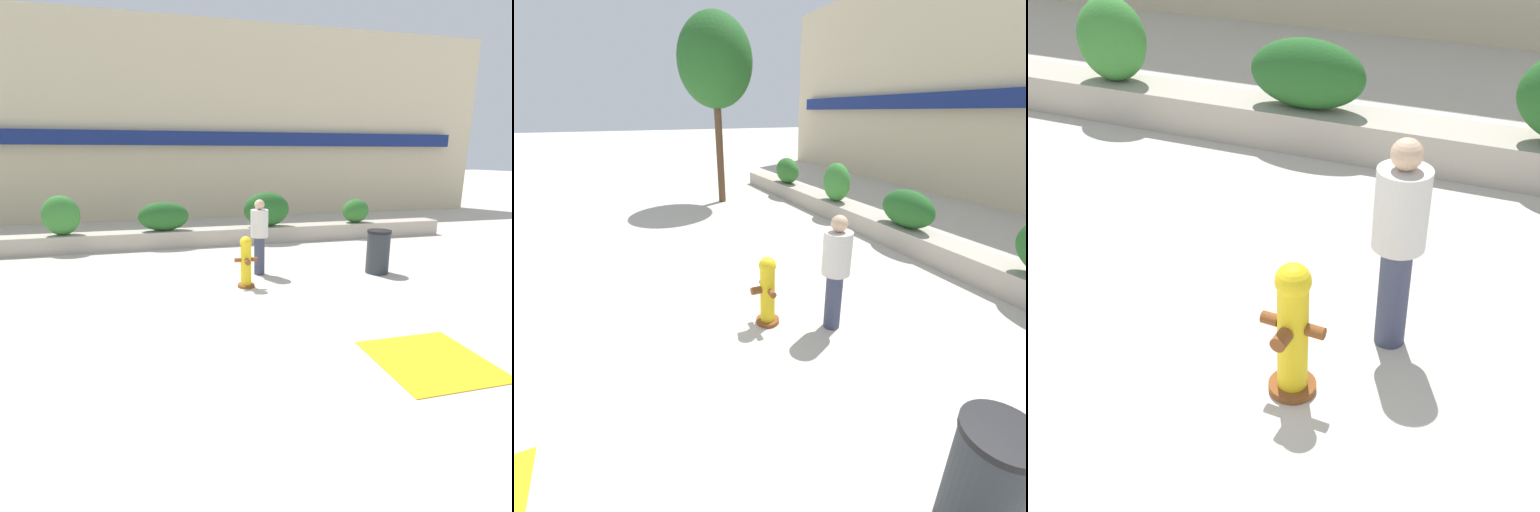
# 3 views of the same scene
# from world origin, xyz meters

# --- Properties ---
(ground_plane) EXTENTS (120.00, 120.00, 0.00)m
(ground_plane) POSITION_xyz_m (0.00, 0.00, 0.00)
(ground_plane) COLOR beige
(building_facade) EXTENTS (30.00, 1.36, 8.00)m
(building_facade) POSITION_xyz_m (0.00, 11.98, 3.99)
(building_facade) COLOR beige
(building_facade) RESTS_ON ground
(planter_wall_low) EXTENTS (18.00, 0.70, 0.50)m
(planter_wall_low) POSITION_xyz_m (0.00, 6.00, 0.25)
(planter_wall_low) COLOR #ADA393
(planter_wall_low) RESTS_ON ground
(hedge_bush_1) EXTENTS (1.01, 0.63, 1.11)m
(hedge_bush_1) POSITION_xyz_m (-2.99, 6.00, 1.05)
(hedge_bush_1) COLOR #387F33
(hedge_bush_1) RESTS_ON planter_wall_low
(hedge_bush_2) EXTENTS (1.48, 0.61, 0.85)m
(hedge_bush_2) POSITION_xyz_m (-0.21, 6.00, 0.93)
(hedge_bush_2) COLOR #235B23
(hedge_bush_2) RESTS_ON planter_wall_low
(hedge_bush_3) EXTENTS (1.46, 0.70, 1.06)m
(hedge_bush_3) POSITION_xyz_m (2.96, 6.00, 1.03)
(hedge_bush_3) COLOR #235B23
(hedge_bush_3) RESTS_ON planter_wall_low
(hedge_bush_4) EXTENTS (0.91, 0.60, 0.78)m
(hedge_bush_4) POSITION_xyz_m (6.04, 6.00, 0.89)
(hedge_bush_4) COLOR #2D6B28
(hedge_bush_4) RESTS_ON planter_wall_low
(fire_hydrant) EXTENTS (0.48, 0.44, 1.08)m
(fire_hydrant) POSITION_xyz_m (1.33, 1.74, 0.55)
(fire_hydrant) COLOR brown
(fire_hydrant) RESTS_ON ground
(pedestrian) EXTENTS (0.56, 0.56, 1.73)m
(pedestrian) POSITION_xyz_m (1.83, 2.57, 0.99)
(pedestrian) COLOR #383D56
(pedestrian) RESTS_ON ground
(tactile_warning_pad) EXTENTS (1.46, 1.46, 0.01)m
(tactile_warning_pad) POSITION_xyz_m (3.05, -1.90, 0.01)
(tactile_warning_pad) COLOR gold
(tactile_warning_pad) RESTS_ON ground
(trash_bin) EXTENTS (0.55, 0.55, 1.01)m
(trash_bin) POSITION_xyz_m (4.54, 2.01, 0.51)
(trash_bin) COLOR #2D3338
(trash_bin) RESTS_ON ground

